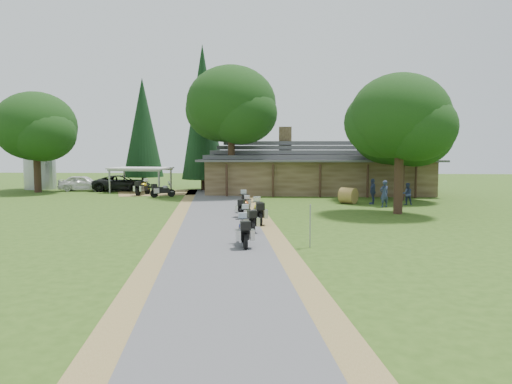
# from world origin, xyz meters

# --- Properties ---
(ground) EXTENTS (120.00, 120.00, 0.00)m
(ground) POSITION_xyz_m (0.00, 0.00, 0.00)
(ground) COLOR #2C4A15
(ground) RESTS_ON ground
(driveway) EXTENTS (51.95, 51.95, 0.00)m
(driveway) POSITION_xyz_m (-0.50, 4.00, 0.00)
(driveway) COLOR #4C4C4F
(driveway) RESTS_ON ground
(lodge) EXTENTS (21.40, 9.40, 4.90)m
(lodge) POSITION_xyz_m (6.00, 24.00, 2.45)
(lodge) COLOR brown
(lodge) RESTS_ON ground
(silo) EXTENTS (3.24, 3.24, 6.31)m
(silo) POSITION_xyz_m (-22.13, 26.60, 3.15)
(silo) COLOR gray
(silo) RESTS_ON ground
(carport) EXTENTS (5.83, 4.27, 2.35)m
(carport) POSITION_xyz_m (-10.70, 23.54, 1.17)
(carport) COLOR silver
(carport) RESTS_ON ground
(car_white_sedan) EXTENTS (3.08, 6.06, 1.94)m
(car_white_sedan) POSITION_xyz_m (-16.78, 24.51, 0.97)
(car_white_sedan) COLOR silver
(car_white_sedan) RESTS_ON ground
(car_dark_suv) EXTENTS (3.54, 6.36, 2.30)m
(car_dark_suv) POSITION_xyz_m (-12.96, 24.73, 1.15)
(car_dark_suv) COLOR black
(car_dark_suv) RESTS_ON ground
(motorcycle_row_a) EXTENTS (0.97, 2.04, 1.34)m
(motorcycle_row_a) POSITION_xyz_m (1.33, -2.17, 0.67)
(motorcycle_row_a) COLOR navy
(motorcycle_row_a) RESTS_ON ground
(motorcycle_row_b) EXTENTS (1.21, 2.00, 1.30)m
(motorcycle_row_b) POSITION_xyz_m (1.23, 1.55, 0.65)
(motorcycle_row_b) COLOR #989BA0
(motorcycle_row_b) RESTS_ON ground
(motorcycle_row_c) EXTENTS (1.05, 2.16, 1.41)m
(motorcycle_row_c) POSITION_xyz_m (1.59, 4.22, 0.71)
(motorcycle_row_c) COLOR yellow
(motorcycle_row_c) RESTS_ON ground
(motorcycle_row_d) EXTENTS (0.93, 1.88, 1.23)m
(motorcycle_row_d) POSITION_xyz_m (0.59, 7.16, 0.62)
(motorcycle_row_d) COLOR #B74D19
(motorcycle_row_d) RESTS_ON ground
(motorcycle_row_e) EXTENTS (0.95, 2.07, 1.36)m
(motorcycle_row_e) POSITION_xyz_m (0.36, 9.44, 0.68)
(motorcycle_row_e) COLOR black
(motorcycle_row_e) RESTS_ON ground
(motorcycle_carport_a) EXTENTS (1.15, 2.18, 1.42)m
(motorcycle_carport_a) POSITION_xyz_m (-9.67, 20.55, 0.71)
(motorcycle_carport_a) COLOR yellow
(motorcycle_carport_a) RESTS_ON ground
(motorcycle_carport_b) EXTENTS (1.97, 1.57, 1.32)m
(motorcycle_carport_b) POSITION_xyz_m (-7.38, 18.68, 0.66)
(motorcycle_carport_b) COLOR slate
(motorcycle_carport_b) RESTS_ON ground
(person_a) EXTENTS (0.77, 0.70, 2.23)m
(person_a) POSITION_xyz_m (10.04, 12.49, 1.12)
(person_a) COLOR navy
(person_a) RESTS_ON ground
(person_b) EXTENTS (0.54, 0.39, 1.89)m
(person_b) POSITION_xyz_m (12.04, 14.20, 0.95)
(person_b) COLOR navy
(person_b) RESTS_ON ground
(person_c) EXTENTS (0.64, 0.75, 2.24)m
(person_c) POSITION_xyz_m (9.57, 14.45, 1.12)
(person_c) COLOR navy
(person_c) RESTS_ON ground
(hay_bale) EXTENTS (1.60, 1.63, 1.21)m
(hay_bale) POSITION_xyz_m (7.80, 14.71, 0.60)
(hay_bale) COLOR olive
(hay_bale) RESTS_ON ground
(sign_post) EXTENTS (0.33, 0.05, 1.83)m
(sign_post) POSITION_xyz_m (4.14, -2.31, 0.92)
(sign_post) COLOR gray
(sign_post) RESTS_ON ground
(oak_lodge_left) EXTENTS (7.80, 7.80, 13.00)m
(oak_lodge_left) POSITION_xyz_m (-1.72, 20.76, 6.50)
(oak_lodge_left) COLOR black
(oak_lodge_left) RESTS_ON ground
(oak_lodge_right) EXTENTS (7.32, 7.32, 9.47)m
(oak_lodge_right) POSITION_xyz_m (12.27, 17.40, 4.73)
(oak_lodge_right) COLOR black
(oak_lodge_right) RESTS_ON ground
(oak_driveway) EXTENTS (6.28, 6.28, 9.98)m
(oak_driveway) POSITION_xyz_m (10.23, 8.98, 4.99)
(oak_driveway) COLOR black
(oak_driveway) RESTS_ON ground
(oak_silo) EXTENTS (7.59, 7.59, 10.05)m
(oak_silo) POSITION_xyz_m (-20.42, 22.76, 5.02)
(oak_silo) COLOR black
(oak_silo) RESTS_ON ground
(cedar_near) EXTENTS (4.26, 4.26, 14.34)m
(cedar_near) POSITION_xyz_m (-5.14, 26.20, 7.17)
(cedar_near) COLOR black
(cedar_near) RESTS_ON ground
(cedar_far) EXTENTS (4.24, 4.24, 11.65)m
(cedar_far) POSITION_xyz_m (-12.22, 29.75, 5.82)
(cedar_far) COLOR black
(cedar_far) RESTS_ON ground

